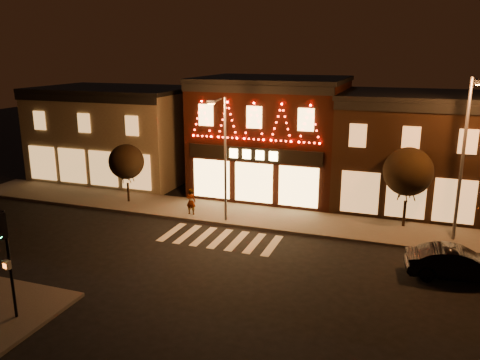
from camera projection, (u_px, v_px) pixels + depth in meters
The scene contains 12 objects.
ground at pixel (189, 268), 23.36m from camera, with size 120.00×120.00×0.00m, color black.
sidewalk_far at pixel (275, 219), 29.97m from camera, with size 44.00×4.00×0.15m, color #47423D.
building_left at pixel (117, 133), 39.37m from camera, with size 12.20×8.28×7.30m.
building_pulp at pixel (271, 136), 35.01m from camera, with size 10.20×8.34×8.30m.
building_right_a at pixel (410, 150), 32.04m from camera, with size 9.20×8.28×7.50m.
traffic_signal_near at pixel (5, 244), 17.91m from camera, with size 0.35×0.45×4.32m.
streetlamp_mid at pixel (223, 150), 28.25m from camera, with size 0.55×1.70×7.38m.
streetlamp_right at pixel (465, 148), 24.99m from camera, with size 0.59×1.99×8.68m.
tree_left at pixel (126, 162), 32.52m from camera, with size 2.35×2.35×3.94m.
tree_right at pixel (408, 172), 27.71m from camera, with size 2.80×2.80×4.67m.
dark_sedan at pixel (457, 263), 22.14m from camera, with size 1.55×4.44×1.46m, color black.
pedestrian at pixel (191, 201), 30.38m from camera, with size 0.60×0.40×1.66m, color gray.
Camera 1 is at (9.52, -19.42, 10.10)m, focal length 36.46 mm.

